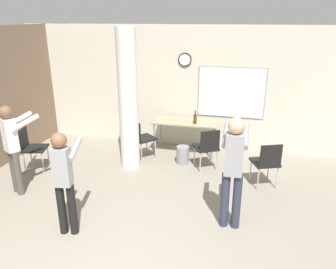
{
  "coord_description": "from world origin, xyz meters",
  "views": [
    {
      "loc": [
        1.44,
        -2.34,
        2.96
      ],
      "look_at": [
        0.15,
        2.83,
        1.03
      ],
      "focal_mm": 35.0,
      "sensor_mm": 36.0,
      "label": 1
    }
  ],
  "objects_px": {
    "bottle_on_table": "(195,119)",
    "person_playing_side": "(233,164)",
    "chair_by_left_wall": "(31,146)",
    "chair_table_right": "(207,146)",
    "folding_table": "(185,124)",
    "chair_mid_room": "(267,161)",
    "chair_table_left": "(141,136)",
    "person_playing_front": "(64,176)",
    "person_watching_back": "(13,143)"
  },
  "relations": [
    {
      "from": "bottle_on_table",
      "to": "person_playing_side",
      "type": "relative_size",
      "value": 0.17
    },
    {
      "from": "bottle_on_table",
      "to": "chair_by_left_wall",
      "type": "distance_m",
      "value": 3.44
    },
    {
      "from": "chair_table_right",
      "to": "folding_table",
      "type": "bearing_deg",
      "value": 128.68
    },
    {
      "from": "bottle_on_table",
      "to": "chair_mid_room",
      "type": "relative_size",
      "value": 0.33
    },
    {
      "from": "chair_table_left",
      "to": "person_playing_front",
      "type": "relative_size",
      "value": 0.57
    },
    {
      "from": "bottle_on_table",
      "to": "chair_mid_room",
      "type": "xyz_separation_m",
      "value": [
        1.5,
        -1.11,
        -0.36
      ]
    },
    {
      "from": "person_playing_front",
      "to": "folding_table",
      "type": "bearing_deg",
      "value": 72.41
    },
    {
      "from": "person_playing_front",
      "to": "chair_by_left_wall",
      "type": "bearing_deg",
      "value": 136.38
    },
    {
      "from": "bottle_on_table",
      "to": "chair_table_right",
      "type": "height_order",
      "value": "bottle_on_table"
    },
    {
      "from": "folding_table",
      "to": "person_playing_side",
      "type": "relative_size",
      "value": 0.84
    },
    {
      "from": "folding_table",
      "to": "person_playing_side",
      "type": "height_order",
      "value": "person_playing_side"
    },
    {
      "from": "person_playing_side",
      "to": "person_watching_back",
      "type": "bearing_deg",
      "value": 178.57
    },
    {
      "from": "person_watching_back",
      "to": "person_playing_front",
      "type": "bearing_deg",
      "value": -29.44
    },
    {
      "from": "chair_by_left_wall",
      "to": "person_watching_back",
      "type": "xyz_separation_m",
      "value": [
        0.35,
        -0.89,
        0.43
      ]
    },
    {
      "from": "folding_table",
      "to": "chair_table_left",
      "type": "bearing_deg",
      "value": -147.73
    },
    {
      "from": "folding_table",
      "to": "chair_mid_room",
      "type": "height_order",
      "value": "chair_mid_room"
    },
    {
      "from": "chair_mid_room",
      "to": "chair_table_right",
      "type": "bearing_deg",
      "value": 157.34
    },
    {
      "from": "folding_table",
      "to": "bottle_on_table",
      "type": "height_order",
      "value": "bottle_on_table"
    },
    {
      "from": "bottle_on_table",
      "to": "chair_table_right",
      "type": "distance_m",
      "value": 0.81
    },
    {
      "from": "chair_by_left_wall",
      "to": "folding_table",
      "type": "bearing_deg",
      "value": 29.34
    },
    {
      "from": "chair_table_left",
      "to": "person_playing_side",
      "type": "xyz_separation_m",
      "value": [
        2.06,
        -2.04,
        0.49
      ]
    },
    {
      "from": "folding_table",
      "to": "chair_table_right",
      "type": "height_order",
      "value": "chair_table_right"
    },
    {
      "from": "chair_table_right",
      "to": "chair_by_left_wall",
      "type": "height_order",
      "value": "same"
    },
    {
      "from": "chair_table_right",
      "to": "chair_by_left_wall",
      "type": "xyz_separation_m",
      "value": [
        -3.45,
        -0.85,
        0.0
      ]
    },
    {
      "from": "chair_table_right",
      "to": "person_playing_front",
      "type": "distance_m",
      "value": 3.08
    },
    {
      "from": "person_playing_front",
      "to": "person_watching_back",
      "type": "relative_size",
      "value": 0.96
    },
    {
      "from": "person_playing_front",
      "to": "person_watching_back",
      "type": "height_order",
      "value": "person_watching_back"
    },
    {
      "from": "chair_mid_room",
      "to": "person_playing_side",
      "type": "xyz_separation_m",
      "value": [
        -0.54,
        -1.37,
        0.49
      ]
    },
    {
      "from": "chair_table_right",
      "to": "person_playing_side",
      "type": "xyz_separation_m",
      "value": [
        0.59,
        -1.84,
        0.49
      ]
    },
    {
      "from": "chair_table_right",
      "to": "person_playing_side",
      "type": "bearing_deg",
      "value": -72.13
    },
    {
      "from": "chair_table_right",
      "to": "chair_table_left",
      "type": "xyz_separation_m",
      "value": [
        -1.47,
        0.2,
        0.0
      ]
    },
    {
      "from": "bottle_on_table",
      "to": "person_playing_front",
      "type": "height_order",
      "value": "person_playing_front"
    },
    {
      "from": "chair_by_left_wall",
      "to": "person_playing_front",
      "type": "relative_size",
      "value": 0.57
    },
    {
      "from": "person_playing_front",
      "to": "chair_mid_room",
      "type": "bearing_deg",
      "value": 36.89
    },
    {
      "from": "person_playing_front",
      "to": "person_playing_side",
      "type": "height_order",
      "value": "person_playing_side"
    },
    {
      "from": "bottle_on_table",
      "to": "person_watching_back",
      "type": "height_order",
      "value": "person_watching_back"
    },
    {
      "from": "folding_table",
      "to": "chair_by_left_wall",
      "type": "height_order",
      "value": "chair_by_left_wall"
    },
    {
      "from": "bottle_on_table",
      "to": "chair_by_left_wall",
      "type": "relative_size",
      "value": 0.33
    },
    {
      "from": "folding_table",
      "to": "person_playing_side",
      "type": "xyz_separation_m",
      "value": [
        1.19,
        -2.59,
        0.3
      ]
    },
    {
      "from": "chair_table_right",
      "to": "bottle_on_table",
      "type": "bearing_deg",
      "value": 119.95
    },
    {
      "from": "chair_by_left_wall",
      "to": "person_playing_side",
      "type": "height_order",
      "value": "person_playing_side"
    },
    {
      "from": "bottle_on_table",
      "to": "folding_table",
      "type": "bearing_deg",
      "value": 153.92
    },
    {
      "from": "person_watching_back",
      "to": "chair_table_right",
      "type": "bearing_deg",
      "value": 29.4
    },
    {
      "from": "person_watching_back",
      "to": "person_playing_side",
      "type": "bearing_deg",
      "value": -1.43
    },
    {
      "from": "bottle_on_table",
      "to": "person_watching_back",
      "type": "xyz_separation_m",
      "value": [
        -2.74,
        -2.38,
        0.07
      ]
    },
    {
      "from": "chair_by_left_wall",
      "to": "person_watching_back",
      "type": "bearing_deg",
      "value": -68.8
    },
    {
      "from": "chair_mid_room",
      "to": "chair_by_left_wall",
      "type": "height_order",
      "value": "same"
    },
    {
      "from": "chair_table_right",
      "to": "person_watching_back",
      "type": "distance_m",
      "value": 3.59
    },
    {
      "from": "chair_table_left",
      "to": "person_playing_side",
      "type": "height_order",
      "value": "person_playing_side"
    },
    {
      "from": "chair_table_right",
      "to": "person_playing_front",
      "type": "height_order",
      "value": "person_playing_front"
    }
  ]
}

